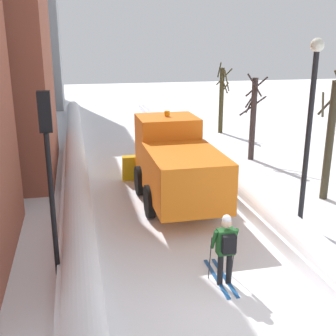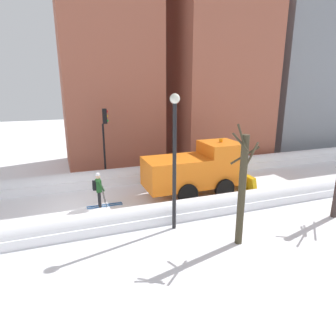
% 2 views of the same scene
% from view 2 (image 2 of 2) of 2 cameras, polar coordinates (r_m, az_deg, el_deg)
% --- Properties ---
extents(ground_plane, '(80.00, 80.00, 0.00)m').
position_cam_2_polar(ground_plane, '(19.15, 14.03, -3.07)').
color(ground_plane, white).
extents(snowbank_left, '(1.10, 36.00, 0.95)m').
position_cam_2_polar(snowbank_left, '(21.44, 9.66, 0.34)').
color(snowbank_left, white).
rests_on(snowbank_left, ground).
extents(snowbank_right, '(1.10, 36.00, 0.90)m').
position_cam_2_polar(snowbank_right, '(16.83, 19.79, -5.06)').
color(snowbank_right, white).
rests_on(snowbank_right, ground).
extents(building_brick_near, '(6.35, 6.72, 21.45)m').
position_cam_2_polar(building_brick_near, '(23.50, -11.91, 27.04)').
color(building_brick_near, '#9E5642').
rests_on(building_brick_near, ground).
extents(building_brick_mid, '(8.15, 7.40, 17.01)m').
position_cam_2_polar(building_brick_mid, '(25.94, 8.61, 21.15)').
color(building_brick_mid, '#9E5642').
rests_on(building_brick_mid, ground).
extents(building_concrete_far, '(6.29, 9.72, 15.00)m').
position_cam_2_polar(building_concrete_far, '(31.80, 25.15, 17.09)').
color(building_concrete_far, gray).
rests_on(building_concrete_far, ground).
extents(plow_truck, '(3.20, 5.98, 3.12)m').
position_cam_2_polar(plow_truck, '(16.68, 5.75, -0.18)').
color(plow_truck, orange).
rests_on(plow_truck, ground).
extents(skier, '(0.62, 1.80, 1.81)m').
position_cam_2_polar(skier, '(15.42, -13.15, -3.75)').
color(skier, black).
rests_on(skier, ground).
extents(traffic_light_pole, '(0.28, 0.42, 4.61)m').
position_cam_2_polar(traffic_light_pole, '(18.79, -11.99, 6.83)').
color(traffic_light_pole, black).
rests_on(traffic_light_pole, ground).
extents(street_lamp, '(0.40, 0.40, 5.71)m').
position_cam_2_polar(street_lamp, '(12.04, 1.26, 3.89)').
color(street_lamp, black).
rests_on(street_lamp, ground).
extents(bare_tree_near, '(1.07, 1.08, 4.70)m').
position_cam_2_polar(bare_tree_near, '(11.54, 14.00, -3.80)').
color(bare_tree_near, '#3F3827').
rests_on(bare_tree_near, ground).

